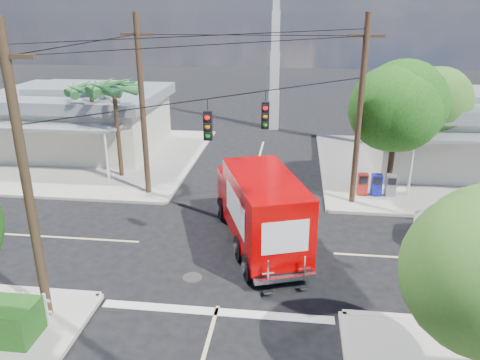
# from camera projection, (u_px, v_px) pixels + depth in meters

# --- Properties ---
(ground) EXTENTS (120.00, 120.00, 0.00)m
(ground) POSITION_uv_depth(u_px,v_px,m) (234.00, 248.00, 19.01)
(ground) COLOR black
(ground) RESTS_ON ground
(sidewalk_ne) EXTENTS (14.12, 14.12, 0.14)m
(sidewalk_ne) POSITION_uv_depth(u_px,v_px,m) (439.00, 170.00, 27.87)
(sidewalk_ne) COLOR #A9A499
(sidewalk_ne) RESTS_ON ground
(sidewalk_nw) EXTENTS (14.12, 14.12, 0.14)m
(sidewalk_nw) POSITION_uv_depth(u_px,v_px,m) (90.00, 157.00, 30.34)
(sidewalk_nw) COLOR #A9A499
(sidewalk_nw) RESTS_ON ground
(road_markings) EXTENTS (32.00, 32.00, 0.01)m
(road_markings) POSITION_uv_depth(u_px,v_px,m) (229.00, 266.00, 17.63)
(road_markings) COLOR beige
(road_markings) RESTS_ON ground
(building_ne) EXTENTS (11.80, 10.20, 4.50)m
(building_ne) POSITION_uv_depth(u_px,v_px,m) (468.00, 129.00, 27.91)
(building_ne) COLOR beige
(building_ne) RESTS_ON sidewalk_ne
(building_nw) EXTENTS (10.80, 10.20, 4.30)m
(building_nw) POSITION_uv_depth(u_px,v_px,m) (81.00, 118.00, 31.20)
(building_nw) COLOR beige
(building_nw) RESTS_ON sidewalk_nw
(radio_tower) EXTENTS (0.80, 0.80, 17.00)m
(radio_tower) POSITION_uv_depth(u_px,v_px,m) (275.00, 57.00, 35.60)
(radio_tower) COLOR silver
(radio_tower) RESTS_ON ground
(tree_ne_front) EXTENTS (4.21, 4.14, 6.66)m
(tree_ne_front) POSITION_uv_depth(u_px,v_px,m) (398.00, 103.00, 22.82)
(tree_ne_front) COLOR #422D1C
(tree_ne_front) RESTS_ON sidewalk_ne
(tree_ne_back) EXTENTS (3.77, 3.66, 5.82)m
(tree_ne_back) POSITION_uv_depth(u_px,v_px,m) (439.00, 107.00, 24.77)
(tree_ne_back) COLOR #422D1C
(tree_ne_back) RESTS_ON sidewalk_ne
(palm_nw_front) EXTENTS (3.01, 3.08, 5.59)m
(palm_nw_front) POSITION_uv_depth(u_px,v_px,m) (114.00, 89.00, 25.09)
(palm_nw_front) COLOR #422D1C
(palm_nw_front) RESTS_ON sidewalk_nw
(palm_nw_back) EXTENTS (3.01, 3.08, 5.19)m
(palm_nw_back) POSITION_uv_depth(u_px,v_px,m) (91.00, 91.00, 26.84)
(palm_nw_back) COLOR #422D1C
(palm_nw_back) RESTS_ON sidewalk_nw
(utility_poles) EXTENTS (12.00, 10.68, 9.00)m
(utility_poles) POSITION_uv_depth(u_px,v_px,m) (200.00, 125.00, 19.05)
(utility_poles) COLOR #473321
(utility_poles) RESTS_ON ground
(vending_boxes) EXTENTS (1.90, 0.50, 1.10)m
(vending_boxes) POSITION_uv_depth(u_px,v_px,m) (377.00, 185.00, 23.80)
(vending_boxes) COLOR #B02018
(vending_boxes) RESTS_ON sidewalk_ne
(delivery_truck) EXTENTS (4.46, 7.67, 3.19)m
(delivery_truck) POSITION_uv_depth(u_px,v_px,m) (260.00, 208.00, 18.71)
(delivery_truck) COLOR black
(delivery_truck) RESTS_ON ground
(parked_car) EXTENTS (5.46, 3.47, 1.40)m
(parked_car) POSITION_uv_depth(u_px,v_px,m) (480.00, 232.00, 18.73)
(parked_car) COLOR silver
(parked_car) RESTS_ON ground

